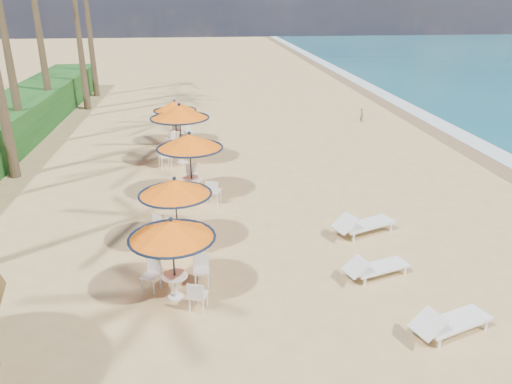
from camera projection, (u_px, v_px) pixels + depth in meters
ground at (378, 294)px, 12.14m from camera, size 160.00×160.00×0.00m
foam_strip at (502, 157)px, 22.37m from camera, size 1.20×140.00×0.04m
wetsand_band at (483, 158)px, 22.27m from camera, size 1.40×140.00×0.02m
station_0 at (174, 239)px, 11.46m from camera, size 2.03×2.03×2.12m
station_1 at (175, 194)px, 13.83m from camera, size 2.06×2.06×2.15m
station_2 at (190, 150)px, 17.29m from camera, size 2.33×2.42×2.43m
station_3 at (179, 119)px, 20.96m from camera, size 2.51×2.58×2.61m
station_4 at (175, 111)px, 23.91m from camera, size 2.07×2.07×2.16m
lounger_near at (449, 322)px, 10.57m from camera, size 2.00×1.20×0.68m
lounger_mid at (374, 267)px, 12.75m from camera, size 1.87×1.08×0.64m
lounger_far at (362, 224)px, 15.05m from camera, size 2.13×1.36×0.73m
person at (362, 115)px, 28.39m from camera, size 0.21×0.31×0.85m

